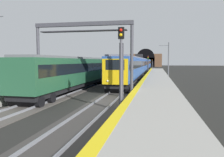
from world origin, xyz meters
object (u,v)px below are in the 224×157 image
Objects in this scene: catenary_mast_far at (168,60)px; train_adjacent_platform at (111,67)px; railway_signal_near at (121,63)px; railway_signal_far at (152,63)px; overhead_signal_gantry at (83,40)px; train_main_approaching at (142,65)px; railway_signal_mid at (148,63)px.

train_adjacent_platform is at bearing 92.96° from catenary_mast_far.
catenary_mast_far is (31.34, -4.50, 0.40)m from railway_signal_near.
railway_signal_far is 93.60m from overhead_signal_gantry.
overhead_signal_gantry is 1.31× the size of catenary_mast_far.
railway_signal_far is 0.46× the size of overhead_signal_gantry.
train_main_approaching is 11.19× the size of catenary_mast_far.
train_adjacent_platform is 25.90m from overhead_signal_gantry.
train_adjacent_platform is 8.96× the size of catenary_mast_far.
railway_signal_mid is 0.52× the size of overhead_signal_gantry.
train_adjacent_platform is 11.41× the size of railway_signal_near.
train_main_approaching is at bearing -3.56° from overhead_signal_gantry.
railway_signal_far is at bearing 3.82° from catenary_mast_far.
railway_signal_mid is 1.12× the size of railway_signal_far.
overhead_signal_gantry is (-39.22, 4.35, 2.34)m from railway_signal_mid.
overhead_signal_gantry reaches higher than train_adjacent_platform.
railway_signal_far is 67.44m from catenary_mast_far.
train_main_approaching is 46.64m from railway_signal_near.
overhead_signal_gantry is at bearing -3.48° from train_main_approaching.
railway_signal_mid is (13.63, -6.93, 0.72)m from train_adjacent_platform.
train_adjacent_platform is 6.87× the size of overhead_signal_gantry.
train_main_approaching is 1.25× the size of train_adjacent_platform.
railway_signal_far is 0.61× the size of catenary_mast_far.
railway_signal_near is 1.16× the size of railway_signal_mid.
overhead_signal_gantry is at bearing -6.32° from railway_signal_mid.
train_adjacent_platform is at bearing -17.95° from train_main_approaching.
railway_signal_mid is (44.38, -0.00, -0.30)m from railway_signal_near.
railway_signal_far reaches higher than train_adjacent_platform.
train_main_approaching is 14.25× the size of railway_signal_near.
catenary_mast_far reaches higher than train_main_approaching.
railway_signal_far is (98.62, 0.00, -0.68)m from railway_signal_near.
railway_signal_near is 31.66m from catenary_mast_far.
railway_signal_far is at bearing -4.90° from train_adjacent_platform.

